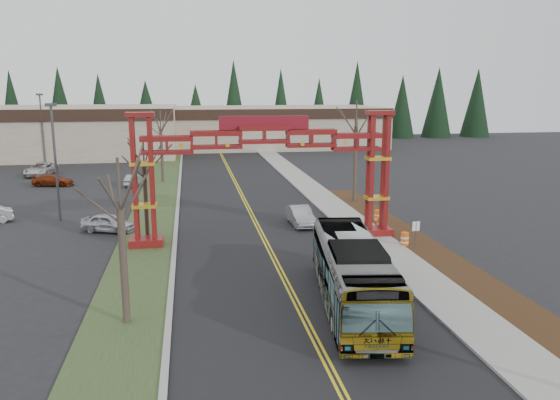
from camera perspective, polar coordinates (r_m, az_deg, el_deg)
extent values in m
plane|color=black|center=(21.52, 5.36, -17.41)|extent=(200.00, 200.00, 0.00)
cube|color=black|center=(44.66, -2.83, -1.84)|extent=(12.00, 110.00, 0.02)
cube|color=yellow|center=(44.65, -2.98, -1.82)|extent=(0.12, 100.00, 0.01)
cube|color=yellow|center=(44.67, -2.68, -1.81)|extent=(0.12, 100.00, 0.01)
cube|color=#9C9C97|center=(45.74, 4.84, -1.45)|extent=(0.30, 110.00, 0.15)
cube|color=gray|center=(46.12, 6.59, -1.38)|extent=(2.60, 110.00, 0.14)
cube|color=black|center=(33.62, 18.03, -6.90)|extent=(2.60, 50.00, 0.12)
cube|color=#2E4321|center=(44.48, -13.13, -2.15)|extent=(4.00, 110.00, 0.08)
cube|color=#9C9C97|center=(44.39, -10.74, -2.03)|extent=(0.30, 110.00, 0.15)
cube|color=#5E0C11|center=(37.66, -13.77, -4.28)|extent=(2.20, 1.60, 0.60)
cube|color=#5E0C11|center=(36.44, -15.00, 2.06)|extent=(0.28, 0.28, 8.00)
cube|color=#5E0C11|center=(36.35, -13.27, 2.12)|extent=(0.28, 0.28, 8.00)
cube|color=#5E0C11|center=(37.13, -14.90, 2.24)|extent=(0.28, 0.28, 8.00)
cube|color=#5E0C11|center=(37.04, -13.21, 2.30)|extent=(0.28, 0.28, 8.00)
cube|color=gold|center=(37.07, -13.96, -0.56)|extent=(1.60, 1.10, 0.22)
cube|color=gold|center=(36.59, -14.17, 3.72)|extent=(1.60, 1.10, 0.22)
cube|color=#5E0C11|center=(36.31, -14.42, 8.65)|extent=(1.80, 1.20, 0.30)
cube|color=#5E0C11|center=(39.72, 9.93, -3.29)|extent=(2.20, 1.60, 0.60)
cube|color=#5E0C11|center=(38.34, 9.55, 2.76)|extent=(0.28, 0.28, 8.00)
cube|color=#5E0C11|center=(38.71, 11.10, 2.78)|extent=(0.28, 0.28, 8.00)
cube|color=#5E0C11|center=(38.99, 9.22, 2.92)|extent=(0.28, 0.28, 8.00)
cube|color=#5E0C11|center=(39.35, 10.74, 2.94)|extent=(0.28, 0.28, 8.00)
cube|color=gold|center=(39.15, 10.06, 0.25)|extent=(1.60, 1.10, 0.22)
cube|color=gold|center=(38.70, 10.21, 4.31)|extent=(1.60, 1.10, 0.22)
cube|color=#5E0C11|center=(38.44, 10.38, 8.97)|extent=(1.80, 1.20, 0.30)
cube|color=#5E0C11|center=(36.60, -1.66, 7.07)|extent=(16.00, 0.90, 1.00)
cube|color=#5E0C11|center=(36.68, -1.65, 5.67)|extent=(16.00, 0.90, 0.60)
cube|color=maroon|center=(36.55, -1.66, 8.08)|extent=(6.00, 0.25, 0.90)
cube|color=#A08E7A|center=(93.79, -25.11, 6.51)|extent=(46.00, 22.00, 7.50)
cube|color=#A08E7A|center=(99.52, -0.82, 7.69)|extent=(38.00, 20.00, 7.00)
cube|color=black|center=(89.41, 0.17, 8.97)|extent=(38.00, 0.40, 1.60)
cone|color=black|center=(115.05, -26.48, 8.52)|extent=(5.60, 5.60, 13.00)
cylinder|color=#382D26|center=(115.39, -26.22, 5.71)|extent=(0.80, 0.80, 1.60)
cone|color=black|center=(112.91, -22.30, 8.83)|extent=(5.60, 5.60, 13.00)
cylinder|color=#382D26|center=(113.25, -22.08, 5.96)|extent=(0.80, 0.80, 1.60)
cone|color=black|center=(111.37, -17.99, 9.10)|extent=(5.60, 5.60, 13.00)
cylinder|color=#382D26|center=(111.72, -17.80, 6.19)|extent=(0.80, 0.80, 1.60)
cone|color=black|center=(110.47, -13.57, 9.33)|extent=(5.60, 5.60, 13.00)
cylinder|color=#382D26|center=(110.82, -13.43, 6.38)|extent=(0.80, 0.80, 1.60)
cone|color=black|center=(110.22, -9.10, 9.50)|extent=(5.60, 5.60, 13.00)
cylinder|color=#382D26|center=(110.57, -9.00, 6.55)|extent=(0.80, 0.80, 1.60)
cone|color=black|center=(110.62, -4.63, 9.61)|extent=(5.60, 5.60, 13.00)
cylinder|color=#382D26|center=(110.97, -4.58, 6.67)|extent=(0.80, 0.80, 1.60)
cone|color=black|center=(111.67, -0.22, 9.67)|extent=(5.60, 5.60, 13.00)
cylinder|color=#382D26|center=(112.02, -0.22, 6.75)|extent=(0.80, 0.80, 1.60)
cone|color=black|center=(113.35, 4.08, 9.67)|extent=(5.60, 5.60, 13.00)
cylinder|color=#382D26|center=(113.69, 4.04, 6.80)|extent=(0.80, 0.80, 1.60)
cone|color=black|center=(115.63, 8.24, 9.62)|extent=(5.60, 5.60, 13.00)
cylinder|color=#382D26|center=(115.96, 8.16, 6.81)|extent=(0.80, 0.80, 1.60)
cone|color=black|center=(118.48, 12.22, 9.53)|extent=(5.60, 5.60, 13.00)
cylinder|color=#382D26|center=(118.80, 12.10, 6.78)|extent=(0.80, 0.80, 1.60)
cone|color=black|center=(121.85, 15.99, 9.40)|extent=(5.60, 5.60, 13.00)
cylinder|color=#382D26|center=(122.17, 15.84, 6.73)|extent=(0.80, 0.80, 1.60)
cone|color=black|center=(125.71, 19.54, 9.24)|extent=(5.60, 5.60, 13.00)
cylinder|color=#382D26|center=(126.02, 19.36, 6.65)|extent=(0.80, 0.80, 1.60)
imported|color=#95989C|center=(26.69, 7.61, -7.64)|extent=(4.40, 12.20, 3.32)
imported|color=#A5A8AD|center=(42.13, 2.15, -1.67)|extent=(1.66, 4.41, 1.44)
imported|color=silver|center=(42.05, -17.47, -2.29)|extent=(4.31, 3.00, 1.36)
imported|color=maroon|center=(63.74, -22.64, 1.92)|extent=(4.53, 2.45, 1.25)
imported|color=#9DA2A5|center=(61.12, -15.03, 2.04)|extent=(1.81, 3.93, 1.25)
imported|color=silver|center=(71.90, -23.72, 2.97)|extent=(3.21, 5.82, 1.54)
cylinder|color=#382D26|center=(25.21, -16.01, -6.79)|extent=(0.34, 0.34, 5.30)
cylinder|color=#382D26|center=(24.32, -16.50, 1.54)|extent=(0.13, 0.13, 2.34)
cylinder|color=#382D26|center=(38.27, -13.82, -0.39)|extent=(0.29, 0.29, 5.32)
cylinder|color=#382D26|center=(37.71, -14.08, 4.94)|extent=(0.11, 0.11, 2.02)
cylinder|color=#382D26|center=(62.32, -12.24, 4.49)|extent=(0.33, 0.33, 5.83)
cylinder|color=#382D26|center=(61.97, -12.39, 8.10)|extent=(0.12, 0.12, 2.25)
cylinder|color=#382D26|center=(50.57, 7.85, 3.71)|extent=(0.35, 0.35, 7.04)
cylinder|color=#382D26|center=(50.15, 8.00, 8.92)|extent=(0.13, 0.13, 2.38)
cylinder|color=#3F3F44|center=(46.22, -22.39, 3.44)|extent=(0.20, 0.20, 9.04)
cube|color=#3F3F44|center=(45.86, -22.84, 9.16)|extent=(0.80, 0.40, 0.25)
cylinder|color=#3F3F44|center=(81.55, -23.56, 6.69)|extent=(0.21, 0.21, 9.40)
cube|color=#3F3F44|center=(81.35, -23.84, 10.06)|extent=(0.84, 0.42, 0.26)
cylinder|color=#3F3F44|center=(35.52, 13.96, -3.92)|extent=(0.06, 0.06, 2.20)
cube|color=white|center=(35.32, 14.03, -2.68)|extent=(0.50, 0.10, 0.60)
cylinder|color=#FB610D|center=(37.35, 12.90, -4.06)|extent=(0.52, 0.52, 0.99)
cylinder|color=white|center=(37.32, 12.91, -3.84)|extent=(0.54, 0.54, 0.12)
cylinder|color=white|center=(37.39, 12.89, -4.28)|extent=(0.54, 0.54, 0.12)
cylinder|color=#FB610D|center=(40.47, 10.51, -2.66)|extent=(0.57, 0.57, 1.10)
cylinder|color=white|center=(40.43, 10.52, -2.43)|extent=(0.60, 0.60, 0.13)
cylinder|color=white|center=(40.51, 10.50, -2.89)|extent=(0.60, 0.60, 0.13)
cylinder|color=#FB610D|center=(43.36, 10.19, -1.73)|extent=(0.54, 0.54, 1.04)
cylinder|color=white|center=(43.33, 10.20, -1.53)|extent=(0.56, 0.56, 0.12)
cylinder|color=white|center=(43.40, 10.19, -1.93)|extent=(0.56, 0.56, 0.12)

